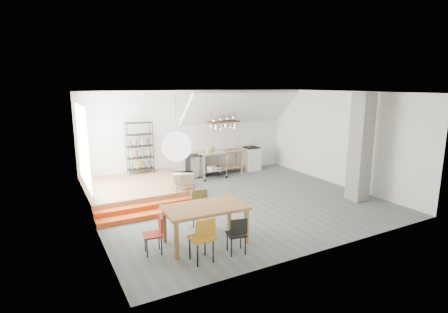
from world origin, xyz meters
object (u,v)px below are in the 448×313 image
rolling_cart (213,162)px  mini_fridge (194,166)px  dining_table (205,210)px  stove (251,158)px

rolling_cart → mini_fridge: (-0.53, 0.50, -0.20)m
rolling_cart → mini_fridge: rolling_cart is taller
dining_table → rolling_cart: rolling_cart is taller
dining_table → stove: bearing=51.3°
dining_table → mini_fridge: dining_table is taller
stove → dining_table: size_ratio=0.65×
rolling_cart → mini_fridge: bearing=134.5°
stove → dining_table: bearing=-131.1°
dining_table → rolling_cart: size_ratio=1.82×
mini_fridge → dining_table: bearing=-111.0°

